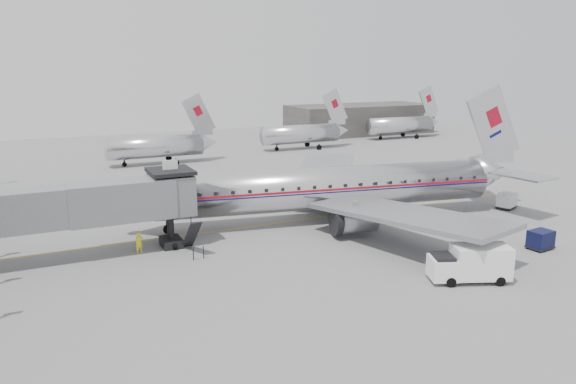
% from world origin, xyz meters
% --- Properties ---
extents(ground, '(160.00, 160.00, 0.00)m').
position_xyz_m(ground, '(0.00, 0.00, 0.00)').
color(ground, slate).
rests_on(ground, ground).
extents(hangar, '(30.00, 12.00, 6.00)m').
position_xyz_m(hangar, '(45.00, 60.00, 3.00)').
color(hangar, '#393633').
rests_on(hangar, ground).
extents(apron_line, '(60.00, 0.15, 0.01)m').
position_xyz_m(apron_line, '(3.00, 6.00, 0.01)').
color(apron_line, gold).
rests_on(apron_line, ground).
extents(jet_bridge, '(21.00, 6.20, 7.10)m').
position_xyz_m(jet_bridge, '(-16.66, 3.67, 4.18)').
color(jet_bridge, '#585A5D').
rests_on(jet_bridge, ground).
extents(distant_aircraft_near, '(16.39, 3.20, 10.26)m').
position_xyz_m(distant_aircraft_near, '(-1.79, 42.00, 2.73)').
color(distant_aircraft_near, silver).
rests_on(distant_aircraft_near, ground).
extents(distant_aircraft_mid, '(16.39, 3.20, 10.26)m').
position_xyz_m(distant_aircraft_mid, '(24.21, 46.00, 2.73)').
color(distant_aircraft_mid, silver).
rests_on(distant_aircraft_mid, ground).
extents(distant_aircraft_far, '(16.39, 3.20, 10.26)m').
position_xyz_m(distant_aircraft_far, '(48.21, 50.00, 2.73)').
color(distant_aircraft_far, silver).
rests_on(distant_aircraft_far, ground).
extents(airliner, '(39.91, 36.69, 12.70)m').
position_xyz_m(airliner, '(6.79, 4.61, 3.19)').
color(airliner, silver).
rests_on(airliner, ground).
extents(service_van, '(5.79, 3.97, 2.54)m').
position_xyz_m(service_van, '(7.42, -12.75, 1.34)').
color(service_van, white).
rests_on(service_van, ground).
extents(baggage_cart_navy, '(2.14, 1.73, 1.55)m').
position_xyz_m(baggage_cart_navy, '(17.45, -10.00, 0.83)').
color(baggage_cart_navy, black).
rests_on(baggage_cart_navy, ground).
extents(baggage_cart_white, '(2.50, 2.22, 1.62)m').
position_xyz_m(baggage_cart_white, '(25.00, 0.69, 0.86)').
color(baggage_cart_white, silver).
rests_on(baggage_cart_white, ground).
extents(ramp_worker, '(0.74, 0.61, 1.74)m').
position_xyz_m(ramp_worker, '(-12.00, 3.00, 0.87)').
color(ramp_worker, yellow).
rests_on(ramp_worker, ground).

